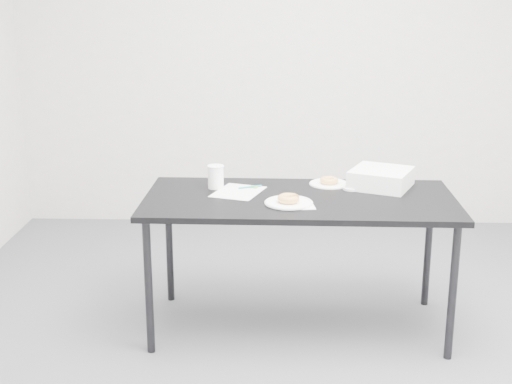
{
  "coord_description": "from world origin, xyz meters",
  "views": [
    {
      "loc": [
        -0.01,
        -3.46,
        1.8
      ],
      "look_at": [
        -0.11,
        0.02,
        0.8
      ],
      "focal_mm": 50.0,
      "sensor_mm": 36.0,
      "label": 1
    }
  ],
  "objects_px": {
    "table": "(299,207)",
    "scorecard": "(238,192)",
    "pen": "(250,187)",
    "plate_near": "(289,203)",
    "bakery_box": "(381,178)",
    "plate_far": "(329,184)",
    "coffee_cup": "(216,177)",
    "donut_near": "(289,199)",
    "donut_far": "(329,180)"
  },
  "relations": [
    {
      "from": "bakery_box",
      "to": "donut_near",
      "type": "bearing_deg",
      "value": -122.93
    },
    {
      "from": "plate_far",
      "to": "coffee_cup",
      "type": "xyz_separation_m",
      "value": [
        -0.63,
        -0.09,
        0.06
      ]
    },
    {
      "from": "pen",
      "to": "donut_far",
      "type": "bearing_deg",
      "value": -12.92
    },
    {
      "from": "table",
      "to": "plate_far",
      "type": "bearing_deg",
      "value": 57.35
    },
    {
      "from": "pen",
      "to": "donut_far",
      "type": "distance_m",
      "value": 0.45
    },
    {
      "from": "donut_near",
      "to": "pen",
      "type": "bearing_deg",
      "value": 125.19
    },
    {
      "from": "table",
      "to": "plate_near",
      "type": "height_order",
      "value": "plate_near"
    },
    {
      "from": "plate_near",
      "to": "table",
      "type": "bearing_deg",
      "value": 64.44
    },
    {
      "from": "scorecard",
      "to": "coffee_cup",
      "type": "distance_m",
      "value": 0.16
    },
    {
      "from": "pen",
      "to": "bakery_box",
      "type": "relative_size",
      "value": 0.44
    },
    {
      "from": "table",
      "to": "plate_far",
      "type": "xyz_separation_m",
      "value": [
        0.17,
        0.26,
        0.06
      ]
    },
    {
      "from": "plate_far",
      "to": "bakery_box",
      "type": "bearing_deg",
      "value": -9.35
    },
    {
      "from": "donut_near",
      "to": "bakery_box",
      "type": "distance_m",
      "value": 0.61
    },
    {
      "from": "plate_near",
      "to": "donut_near",
      "type": "relative_size",
      "value": 2.13
    },
    {
      "from": "scorecard",
      "to": "pen",
      "type": "distance_m",
      "value": 0.1
    },
    {
      "from": "table",
      "to": "donut_far",
      "type": "height_order",
      "value": "donut_far"
    },
    {
      "from": "bakery_box",
      "to": "plate_near",
      "type": "bearing_deg",
      "value": -122.93
    },
    {
      "from": "donut_far",
      "to": "bakery_box",
      "type": "distance_m",
      "value": 0.29
    },
    {
      "from": "plate_near",
      "to": "donut_near",
      "type": "bearing_deg",
      "value": 123.69
    },
    {
      "from": "table",
      "to": "donut_near",
      "type": "distance_m",
      "value": 0.16
    },
    {
      "from": "table",
      "to": "coffee_cup",
      "type": "xyz_separation_m",
      "value": [
        -0.46,
        0.17,
        0.12
      ]
    },
    {
      "from": "table",
      "to": "coffee_cup",
      "type": "relative_size",
      "value": 12.83
    },
    {
      "from": "bakery_box",
      "to": "plate_far",
      "type": "bearing_deg",
      "value": -165.7
    },
    {
      "from": "plate_far",
      "to": "coffee_cup",
      "type": "bearing_deg",
      "value": -171.49
    },
    {
      "from": "donut_near",
      "to": "donut_far",
      "type": "distance_m",
      "value": 0.45
    },
    {
      "from": "scorecard",
      "to": "donut_far",
      "type": "height_order",
      "value": "donut_far"
    },
    {
      "from": "pen",
      "to": "donut_far",
      "type": "height_order",
      "value": "donut_far"
    },
    {
      "from": "scorecard",
      "to": "plate_near",
      "type": "relative_size",
      "value": 1.18
    },
    {
      "from": "plate_near",
      "to": "donut_near",
      "type": "xyz_separation_m",
      "value": [
        -0.0,
        0.0,
        0.02
      ]
    },
    {
      "from": "table",
      "to": "pen",
      "type": "xyz_separation_m",
      "value": [
        -0.27,
        0.17,
        0.06
      ]
    },
    {
      "from": "donut_near",
      "to": "coffee_cup",
      "type": "relative_size",
      "value": 0.9
    },
    {
      "from": "donut_near",
      "to": "plate_far",
      "type": "distance_m",
      "value": 0.45
    },
    {
      "from": "scorecard",
      "to": "plate_near",
      "type": "bearing_deg",
      "value": -20.18
    },
    {
      "from": "scorecard",
      "to": "plate_near",
      "type": "xyz_separation_m",
      "value": [
        0.27,
        -0.22,
        0.01
      ]
    },
    {
      "from": "coffee_cup",
      "to": "table",
      "type": "bearing_deg",
      "value": -20.1
    },
    {
      "from": "pen",
      "to": "coffee_cup",
      "type": "relative_size",
      "value": 1.05
    },
    {
      "from": "table",
      "to": "coffee_cup",
      "type": "distance_m",
      "value": 0.5
    },
    {
      "from": "scorecard",
      "to": "coffee_cup",
      "type": "height_order",
      "value": "coffee_cup"
    },
    {
      "from": "donut_far",
      "to": "plate_far",
      "type": "bearing_deg",
      "value": 0.0
    },
    {
      "from": "table",
      "to": "plate_far",
      "type": "distance_m",
      "value": 0.32
    },
    {
      "from": "pen",
      "to": "coffee_cup",
      "type": "xyz_separation_m",
      "value": [
        -0.19,
        -0.0,
        0.06
      ]
    },
    {
      "from": "plate_near",
      "to": "plate_far",
      "type": "bearing_deg",
      "value": 58.94
    },
    {
      "from": "donut_near",
      "to": "bakery_box",
      "type": "relative_size",
      "value": 0.38
    },
    {
      "from": "pen",
      "to": "plate_near",
      "type": "xyz_separation_m",
      "value": [
        0.21,
        -0.3,
        -0.0
      ]
    },
    {
      "from": "plate_far",
      "to": "coffee_cup",
      "type": "relative_size",
      "value": 1.71
    },
    {
      "from": "scorecard",
      "to": "donut_near",
      "type": "bearing_deg",
      "value": -20.18
    },
    {
      "from": "plate_far",
      "to": "bakery_box",
      "type": "distance_m",
      "value": 0.29
    },
    {
      "from": "scorecard",
      "to": "pen",
      "type": "height_order",
      "value": "pen"
    },
    {
      "from": "pen",
      "to": "donut_far",
      "type": "xyz_separation_m",
      "value": [
        0.44,
        0.09,
        0.02
      ]
    },
    {
      "from": "table",
      "to": "scorecard",
      "type": "relative_size",
      "value": 5.66
    }
  ]
}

